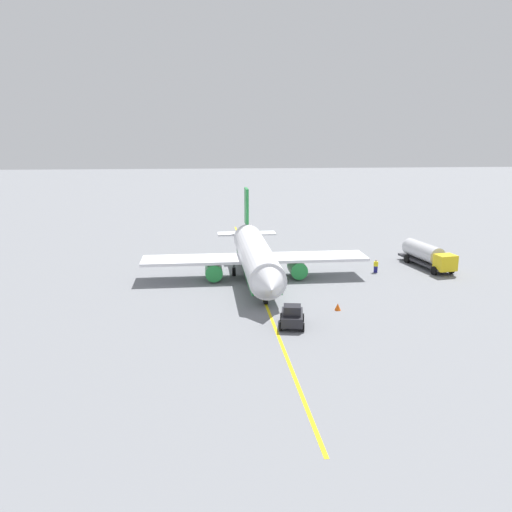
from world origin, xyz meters
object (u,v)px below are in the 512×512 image
(airplane, at_px, (256,257))
(fuel_tanker, at_px, (427,255))
(safety_cone_nose, at_px, (338,307))
(pushback_tug, at_px, (292,316))
(refueling_worker, at_px, (376,266))

(airplane, relative_size, fuel_tanker, 2.81)
(fuel_tanker, xyz_separation_m, safety_cone_nose, (16.33, -16.04, -1.36))
(airplane, relative_size, safety_cone_nose, 41.25)
(pushback_tug, bearing_deg, refueling_worker, 143.29)
(airplane, bearing_deg, fuel_tanker, 98.97)
(airplane, bearing_deg, pushback_tug, 6.85)
(airplane, xyz_separation_m, refueling_worker, (-1.60, 15.78, -1.97))
(fuel_tanker, bearing_deg, pushback_tug, -46.20)
(fuel_tanker, height_order, safety_cone_nose, fuel_tanker)
(airplane, distance_m, pushback_tug, 17.06)
(pushback_tug, xyz_separation_m, safety_cone_nose, (-4.21, 5.37, -0.64))
(airplane, relative_size, refueling_worker, 17.60)
(safety_cone_nose, bearing_deg, refueling_worker, 149.52)
(airplane, bearing_deg, refueling_worker, 95.80)
(fuel_tanker, height_order, refueling_worker, fuel_tanker)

